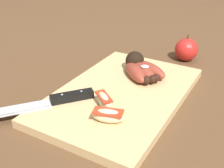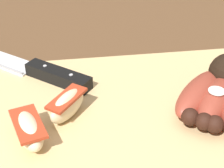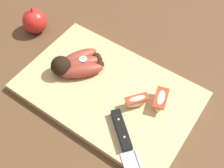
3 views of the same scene
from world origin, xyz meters
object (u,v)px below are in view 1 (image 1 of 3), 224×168
at_px(banana_bunch, 141,69).
at_px(apple_wedge_middle, 108,116).
at_px(chefs_knife, 51,101).
at_px(whole_apple, 186,50).
at_px(apple_wedge_near, 104,100).

xyz_separation_m(banana_bunch, apple_wedge_middle, (-0.23, -0.03, -0.00)).
distance_m(chefs_knife, whole_apple, 0.47).
xyz_separation_m(banana_bunch, apple_wedge_near, (-0.19, 0.00, -0.00)).
xyz_separation_m(apple_wedge_near, apple_wedge_middle, (-0.04, -0.04, -0.00)).
bearing_deg(apple_wedge_middle, whole_apple, -3.72).
distance_m(chefs_knife, apple_wedge_near, 0.12).
relative_size(apple_wedge_middle, whole_apple, 0.86).
xyz_separation_m(banana_bunch, whole_apple, (0.21, -0.06, -0.00)).
distance_m(chefs_knife, apple_wedge_middle, 0.15).
distance_m(apple_wedge_near, whole_apple, 0.40).
bearing_deg(banana_bunch, whole_apple, -16.56).
distance_m(banana_bunch, apple_wedge_near, 0.19).
height_order(banana_bunch, apple_wedge_near, banana_bunch).
relative_size(chefs_knife, apple_wedge_middle, 3.26).
bearing_deg(whole_apple, apple_wedge_near, 170.62).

